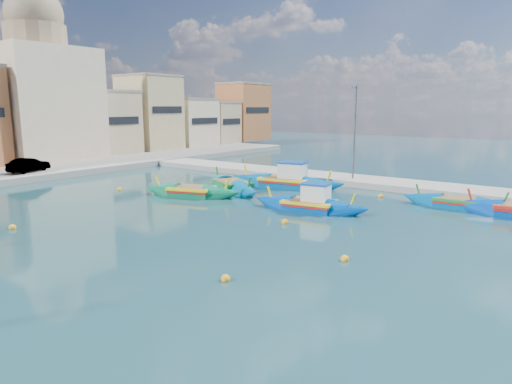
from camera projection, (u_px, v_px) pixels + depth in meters
ground at (310, 251)px, 20.50m from camera, size 160.00×160.00×0.00m
east_quay at (428, 188)px, 34.69m from camera, size 4.00×70.00×0.50m
north_townhouses at (16, 120)px, 47.82m from camera, size 83.20×7.87×10.19m
church_block at (40, 87)px, 50.19m from camera, size 10.00×10.00×19.10m
quay_street_lamp at (354, 132)px, 36.99m from camera, size 1.18×0.16×8.00m
luzzu_turquoise_cabin at (286, 182)px, 36.49m from camera, size 3.96×10.18×3.20m
luzzu_blue_cabin at (310, 206)px, 28.22m from camera, size 2.99×7.91×2.73m
luzzu_cyan_mid at (232, 187)px, 35.21m from camera, size 5.87×8.73×2.59m
luzzu_green at (192, 193)px, 32.76m from camera, size 4.28×7.83×2.40m
luzzu_cyan_south at (459, 204)px, 29.01m from camera, size 2.08×7.34×2.26m
mooring_buoys at (225, 221)px, 25.44m from camera, size 20.10×21.37×0.36m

